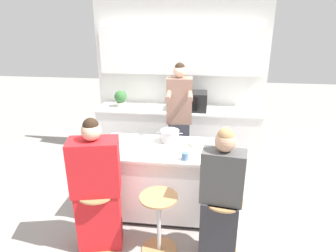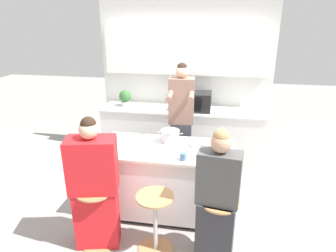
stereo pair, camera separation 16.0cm
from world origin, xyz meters
The scene contains 15 objects.
ground_plane centered at (0.00, 0.00, 0.00)m, with size 16.00×16.00×0.00m, color gray.
wall_back centered at (0.00, 1.78, 1.54)m, with size 2.87×0.22×2.70m.
back_counter centered at (0.00, 1.48, 0.46)m, with size 2.67×0.63×0.92m.
kitchen_island centered at (0.00, 0.00, 0.45)m, with size 1.61×0.78×0.89m.
bar_stool_leftmost centered at (-0.64, -0.70, 0.38)m, with size 0.39×0.39×0.68m.
bar_stool_center centered at (0.00, -0.70, 0.38)m, with size 0.39×0.39×0.68m.
bar_stool_rightmost centered at (0.64, -0.68, 0.38)m, with size 0.39×0.39×0.68m.
person_cooking centered at (0.08, 0.70, 0.90)m, with size 0.38×0.59×1.79m.
person_wrapped_blanket centered at (-0.64, -0.69, 0.70)m, with size 0.54×0.39×1.48m.
person_seated_near centered at (0.62, -0.69, 0.66)m, with size 0.43×0.31×1.44m.
cooking_pot centered at (0.01, 0.18, 0.97)m, with size 0.32×0.24×0.15m.
fruit_bowl centered at (0.37, 0.11, 0.92)m, with size 0.20×0.20×0.07m.
coffee_cup_near centered at (0.23, -0.28, 0.93)m, with size 0.11×0.08×0.08m.
microwave centered at (0.20, 1.44, 1.07)m, with size 0.52×0.37×0.29m.
potted_plant centered at (-0.97, 1.48, 1.07)m, with size 0.21×0.21×0.27m.
Camera 2 is at (0.56, -3.20, 2.39)m, focal length 32.00 mm.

